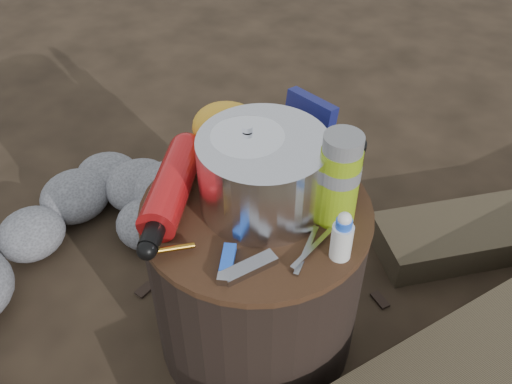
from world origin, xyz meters
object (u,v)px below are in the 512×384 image
at_px(stump, 256,278).
at_px(camping_pot, 248,165).
at_px(travel_mug, 345,164).
at_px(thermos, 339,180).
at_px(fuel_bottle, 172,186).

bearing_deg(stump, camping_pot, 141.01).
bearing_deg(travel_mug, thermos, -79.32).
relative_size(camping_pot, travel_mug, 1.57).
distance_m(thermos, travel_mug, 0.11).
xyz_separation_m(stump, fuel_bottle, (-0.16, -0.05, 0.26)).
distance_m(fuel_bottle, travel_mug, 0.36).
xyz_separation_m(stump, travel_mug, (0.13, 0.15, 0.27)).
distance_m(fuel_bottle, thermos, 0.33).
distance_m(camping_pot, travel_mug, 0.21).
xyz_separation_m(stump, camping_pot, (-0.03, 0.02, 0.30)).
bearing_deg(stump, travel_mug, 49.29).
distance_m(stump, fuel_bottle, 0.31).
bearing_deg(stump, fuel_bottle, -161.90).
height_order(stump, fuel_bottle, fuel_bottle).
bearing_deg(camping_pot, fuel_bottle, -149.59).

